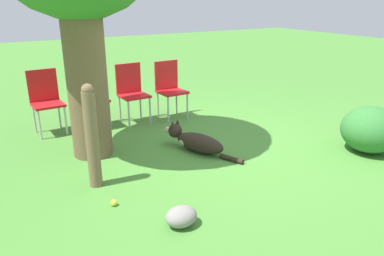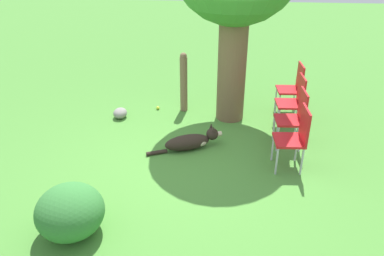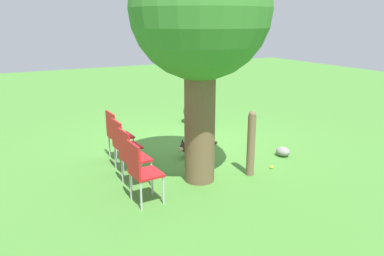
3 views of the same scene
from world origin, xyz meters
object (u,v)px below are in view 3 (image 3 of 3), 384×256
Objects in this scene: oak_tree at (200,14)px; red_chair_2 at (131,154)px; red_chair_0 at (116,132)px; red_chair_3 at (141,169)px; tennis_ball at (272,167)px; fence_post at (251,143)px; red_chair_1 at (123,142)px; dog at (196,146)px.

oak_tree reaches higher than red_chair_2.
oak_tree is 4.06× the size of red_chair_0.
red_chair_0 is 2.00m from red_chair_3.
red_chair_2 is 1.00× the size of red_chair_3.
red_chair_0 is at bearing -38.30° from tennis_ball.
red_chair_1 is at bearing -32.44° from fence_post.
red_chair_1 is 1.00× the size of red_chair_3.
oak_tree reaches higher than dog.
red_chair_1 is (1.63, 0.25, 0.42)m from dog.
tennis_ball is at bearing -29.13° from red_chair_1.
red_chair_2 reaches higher than dog.
red_chair_2 is at bearing -100.41° from red_chair_1.
dog reaches higher than tennis_ball.
oak_tree reaches higher than red_chair_0.
fence_post is 2.27m from red_chair_1.
red_chair_3 is at bearing -100.41° from red_chair_0.
red_chair_0 and red_chair_3 have the same top height.
oak_tree is at bearing -46.92° from red_chair_1.
red_chair_2 is at bearing -11.99° from tennis_ball.
fence_post reaches higher than red_chair_3.
fence_post is 17.19× the size of tennis_ball.
red_chair_2 is 0.67m from red_chair_3.
oak_tree is 57.88× the size of tennis_ball.
oak_tree is at bearing 13.03° from red_chair_3.
oak_tree is at bearing -8.67° from tennis_ball.
red_chair_3 is (0.26, 1.98, 0.00)m from red_chair_0.
dog is at bearing 38.18° from red_chair_3.
fence_post is 1.21× the size of red_chair_0.
fence_post is (-0.90, 0.24, -2.15)m from oak_tree.
red_chair_1 and red_chair_2 have the same top height.
red_chair_1 is at bearing -26.14° from tennis_ball.
red_chair_3 is at bearing 2.83° from fence_post.
red_chair_0 is 14.26× the size of tennis_ball.
dog is 1.23× the size of red_chair_0.
fence_post is at bearing -48.74° from red_chair_0.
red_chair_1 is 2.77m from tennis_ball.
red_chair_3 is (1.80, 1.58, 0.42)m from dog.
dog is 1.67m from tennis_ball.
red_chair_0 is (0.93, -1.64, -2.19)m from oak_tree.
red_chair_2 is at bearing -100.41° from red_chair_0.
red_chair_3 is at bearing 18.41° from dog.
red_chair_1 is at bearing -100.41° from red_chair_0.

